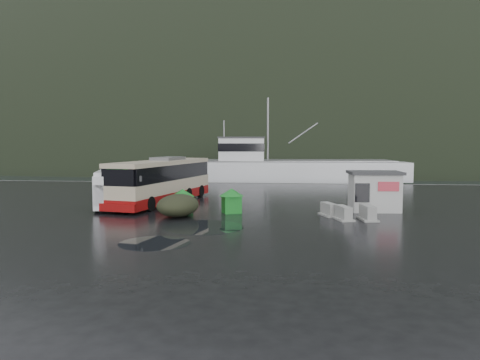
# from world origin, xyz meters

# --- Properties ---
(ground) EXTENTS (160.00, 160.00, 0.00)m
(ground) POSITION_xyz_m (0.00, 0.00, 0.00)
(ground) COLOR black
(ground) RESTS_ON ground
(harbor_water) EXTENTS (300.00, 180.00, 0.02)m
(harbor_water) POSITION_xyz_m (0.00, 110.00, 0.00)
(harbor_water) COLOR black
(harbor_water) RESTS_ON ground
(quay_edge) EXTENTS (160.00, 0.60, 1.50)m
(quay_edge) POSITION_xyz_m (0.00, 20.00, 0.00)
(quay_edge) COLOR #999993
(quay_edge) RESTS_ON ground
(headland) EXTENTS (780.00, 540.00, 570.00)m
(headland) POSITION_xyz_m (10.00, 250.00, 0.00)
(headland) COLOR black
(headland) RESTS_ON ground
(coach_bus) EXTENTS (5.00, 11.32, 3.10)m
(coach_bus) POSITION_xyz_m (-2.68, 4.02, 0.00)
(coach_bus) COLOR #C2B193
(coach_bus) RESTS_ON ground
(white_van) EXTENTS (3.49, 6.01, 2.38)m
(white_van) POSITION_xyz_m (-5.15, 1.71, 0.00)
(white_van) COLOR silver
(white_van) RESTS_ON ground
(waste_bin_left) EXTENTS (1.10, 1.10, 1.40)m
(waste_bin_left) POSITION_xyz_m (-0.32, -0.14, 0.00)
(waste_bin_left) COLOR #167C21
(waste_bin_left) RESTS_ON ground
(waste_bin_right) EXTENTS (1.33, 1.33, 1.43)m
(waste_bin_right) POSITION_xyz_m (2.49, 0.25, 0.00)
(waste_bin_right) COLOR #167C21
(waste_bin_right) RESTS_ON ground
(dome_tent) EXTENTS (2.46, 3.29, 1.23)m
(dome_tent) POSITION_xyz_m (-0.30, -1.35, 0.00)
(dome_tent) COLOR #282C1A
(dome_tent) RESTS_ON ground
(ticket_kiosk) EXTENTS (3.15, 2.46, 2.37)m
(ticket_kiosk) POSITION_xyz_m (10.86, 1.93, 0.00)
(ticket_kiosk) COLOR beige
(ticket_kiosk) RESTS_ON ground
(jersey_barrier_a) EXTENTS (1.12, 1.63, 0.74)m
(jersey_barrier_a) POSITION_xyz_m (8.68, -1.56, 0.00)
(jersey_barrier_a) COLOR #999993
(jersey_barrier_a) RESTS_ON ground
(jersey_barrier_b) EXTENTS (1.16, 1.59, 0.72)m
(jersey_barrier_b) POSITION_xyz_m (8.02, -0.26, 0.00)
(jersey_barrier_b) COLOR #999993
(jersey_barrier_b) RESTS_ON ground
(jersey_barrier_c) EXTENTS (1.02, 1.68, 0.79)m
(jersey_barrier_c) POSITION_xyz_m (9.94, -1.48, 0.00)
(jersey_barrier_c) COLOR #999993
(jersey_barrier_c) RESTS_ON ground
(fishing_trawler) EXTENTS (27.06, 8.07, 10.66)m
(fishing_trawler) POSITION_xyz_m (6.28, 28.63, 0.00)
(fishing_trawler) COLOR silver
(fishing_trawler) RESTS_ON ground
(puddles) EXTENTS (4.75, 7.21, 0.01)m
(puddles) POSITION_xyz_m (1.23, -5.76, 0.01)
(puddles) COLOR black
(puddles) RESTS_ON ground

